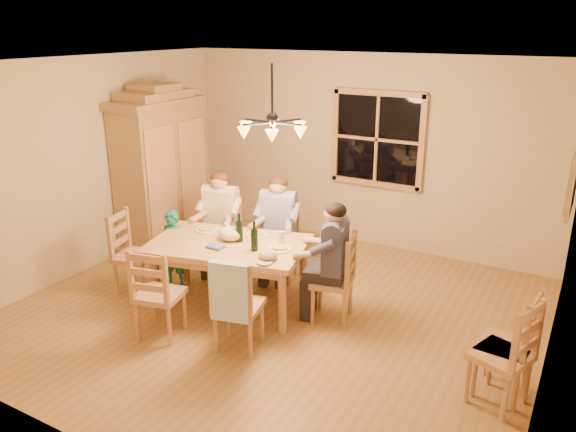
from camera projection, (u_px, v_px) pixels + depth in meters
The scene contains 33 objects.
floor at pixel (274, 312), 6.29m from camera, with size 5.50×5.50×0.00m, color olive.
ceiling at pixel (272, 63), 5.41m from camera, with size 5.50×5.00×0.02m, color white.
wall_back at pixel (364, 152), 7.91m from camera, with size 5.50×0.02×2.70m, color tan.
wall_left at pixel (87, 166), 7.12m from camera, with size 0.02×5.00×2.70m, color tan.
wall_right at pixel (562, 245), 4.57m from camera, with size 0.02×5.00×2.70m, color tan.
window at pixel (377, 139), 7.72m from camera, with size 1.30×0.06×1.30m.
painting at pixel (573, 181), 5.49m from camera, with size 0.06×0.78×0.64m.
chandelier at pixel (272, 127), 5.61m from camera, with size 0.77×0.68×0.71m.
armoire at pixel (161, 174), 7.88m from camera, with size 0.66×1.40×2.30m.
dining_table at pixel (228, 251), 6.25m from camera, with size 1.91×1.41×0.76m.
chair_far_left at pixel (222, 250), 7.21m from camera, with size 0.52×0.51×0.99m.
chair_far_right at pixel (278, 256), 7.01m from camera, with size 0.52×0.51×0.99m.
chair_near_left at pixel (161, 308), 5.74m from camera, with size 0.52×0.51×0.99m.
chair_near_right at pixel (239, 320), 5.52m from camera, with size 0.52×0.51×0.99m.
chair_end_left at pixel (136, 268), 6.68m from camera, with size 0.51×0.52×0.99m.
chair_end_right at pixel (332, 294), 6.05m from camera, with size 0.51×0.52×0.99m.
adult_woman at pixel (220, 210), 7.04m from camera, with size 0.47×0.50×0.87m.
adult_plaid_man at pixel (278, 216), 6.84m from camera, with size 0.47×0.50×0.87m.
adult_slate_man at pixel (333, 247), 5.87m from camera, with size 0.50×0.47×0.87m.
towel at pixel (230, 292), 5.21m from camera, with size 0.38×0.10×0.58m, color #B5D6F6.
wine_bottle_a at pixel (239, 228), 6.20m from camera, with size 0.08×0.08×0.33m, color black.
wine_bottle_b at pixel (254, 236), 5.95m from camera, with size 0.08×0.08×0.33m, color black.
plate_woman at pixel (207, 230), 6.57m from camera, with size 0.26×0.26×0.02m, color white.
plate_plaid at pixel (257, 235), 6.42m from camera, with size 0.26×0.26×0.02m, color white.
plate_slate at pixel (280, 249), 6.02m from camera, with size 0.26×0.26×0.02m, color white.
wine_glass_a at pixel (227, 229), 6.43m from camera, with size 0.06×0.06×0.14m, color silver.
wine_glass_b at pixel (281, 237), 6.18m from camera, with size 0.06×0.06×0.14m, color silver.
cap at pixel (268, 255), 5.76m from camera, with size 0.20×0.20×0.11m, color tan.
napkin at pixel (216, 247), 6.07m from camera, with size 0.18×0.14×0.03m, color #536498.
cloth_bundle at pixel (230, 234), 6.26m from camera, with size 0.28×0.22×0.15m, color beige.
child at pixel (173, 249), 6.77m from camera, with size 0.35×0.23×0.96m, color #1B7B65.
chair_spare_front at pixel (499, 372), 4.69m from camera, with size 0.54×0.55×0.99m.
chair_spare_back at pixel (502, 362), 4.82m from camera, with size 0.46×0.48×0.99m.
Camera 1 is at (2.88, -4.79, 3.06)m, focal length 35.00 mm.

